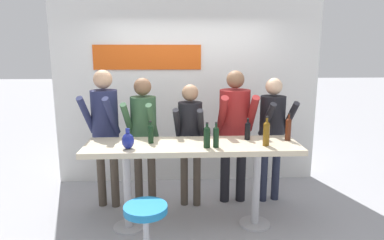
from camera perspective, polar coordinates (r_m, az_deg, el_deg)
ground_plane at (r=4.22m, az=0.07°, el=-17.24°), size 40.00×40.00×0.00m
back_wall at (r=5.23m, az=-0.83°, el=4.92°), size 3.99×0.12×2.83m
tasting_table at (r=3.87m, az=0.07°, el=-6.05°), size 2.39×0.65×1.01m
bar_stool at (r=3.38m, az=-7.67°, el=-17.13°), size 0.43×0.43×0.63m
person_far_left at (r=4.45m, az=-14.33°, el=-0.50°), size 0.47×0.59×1.79m
person_left at (r=4.40m, az=-8.09°, el=-1.29°), size 0.45×0.56×1.69m
person_center_left at (r=4.37m, az=-0.26°, el=-1.94°), size 0.42×0.53×1.61m
person_center at (r=4.50m, az=7.09°, el=-0.47°), size 0.49×0.58×1.78m
person_center_right at (r=4.63m, az=13.25°, el=-0.97°), size 0.46×0.57×1.68m
wine_bottle_0 at (r=3.81m, az=12.30°, el=-2.02°), size 0.07×0.07×0.33m
wine_bottle_1 at (r=4.09m, az=15.76°, el=-1.29°), size 0.07×0.07×0.32m
wine_bottle_2 at (r=3.65m, az=2.50°, el=-2.67°), size 0.07×0.07×0.28m
wine_bottle_3 at (r=3.85m, az=-6.91°, el=-2.15°), size 0.06×0.06×0.25m
wine_bottle_4 at (r=3.67m, az=4.03°, el=-2.65°), size 0.06×0.06×0.28m
wine_bottle_5 at (r=4.02m, az=9.25°, el=-1.61°), size 0.06×0.06×0.25m
decorative_vase at (r=3.68m, az=-10.63°, el=-3.40°), size 0.13×0.13×0.22m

